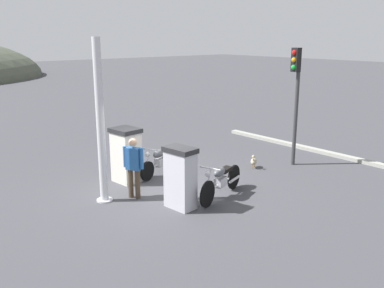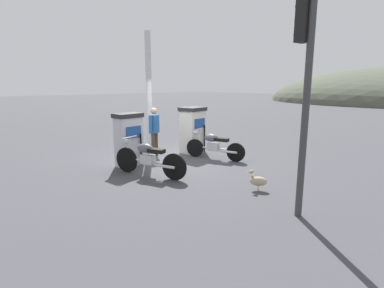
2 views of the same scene
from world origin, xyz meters
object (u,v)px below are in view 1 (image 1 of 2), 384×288
Objects in this scene: wandering_duck at (254,161)px; fuel_pump_near at (180,177)px; motorcycle_near_pump at (221,180)px; attendant_person at (133,164)px; motorcycle_far_pump at (160,160)px; fuel_pump_far at (126,155)px; canopy_support_pole at (101,126)px; roadside_traffic_light at (296,86)px.

fuel_pump_near is at bearing -164.92° from wandering_duck.
wandering_duck is at bearing 24.71° from motorcycle_near_pump.
fuel_pump_near is 0.96× the size of attendant_person.
fuel_pump_near is at bearing 172.13° from motorcycle_near_pump.
motorcycle_far_pump is at bearing 65.05° from fuel_pump_near.
canopy_support_pole reaches higher than fuel_pump_far.
fuel_pump_far reaches higher than fuel_pump_near.
fuel_pump_near is 3.27× the size of wandering_duck.
fuel_pump_far is at bearing 114.23° from motorcycle_near_pump.
fuel_pump_far is at bearing 158.46° from wandering_duck.
wandering_duck is at bearing 155.05° from roadside_traffic_light.
roadside_traffic_light is (3.72, 0.61, 2.04)m from motorcycle_near_pump.
canopy_support_pole reaches higher than attendant_person.
motorcycle_far_pump is 2.86m from canopy_support_pole.
roadside_traffic_light is (3.81, -1.91, 2.09)m from motorcycle_far_pump.
attendant_person is at bearing -113.18° from fuel_pump_far.
fuel_pump_far is at bearing 90.00° from fuel_pump_near.
wandering_duck is at bearing -21.54° from fuel_pump_far.
motorcycle_far_pump is at bearing 152.66° from wandering_duck.
motorcycle_near_pump is 1.30× the size of attendant_person.
fuel_pump_far is 4.04m from wandering_duck.
fuel_pump_far is 1.90m from canopy_support_pole.
roadside_traffic_light is (4.91, 0.45, 1.76)m from fuel_pump_near.
attendant_person reaches higher than motorcycle_far_pump.
motorcycle_far_pump is (1.10, -0.11, -0.35)m from fuel_pump_far.
fuel_pump_far is 1.32m from attendant_person.
motorcycle_near_pump is at bearing -155.29° from wandering_duck.
fuel_pump_near is 2.47m from fuel_pump_far.
motorcycle_near_pump is 0.55× the size of roadside_traffic_light.
motorcycle_near_pump is 2.80m from wandering_duck.
canopy_support_pole is at bearing 155.97° from attendant_person.
attendant_person is 0.43× the size of roadside_traffic_light.
fuel_pump_near is at bearing -67.52° from attendant_person.
canopy_support_pole is (-4.93, 0.56, 1.72)m from wandering_duck.
attendant_person is (-0.52, -1.21, 0.10)m from fuel_pump_far.
roadside_traffic_light is (1.19, -0.55, 2.31)m from wandering_duck.
roadside_traffic_light reaches higher than attendant_person.
canopy_support_pole reaches higher than motorcycle_near_pump.
canopy_support_pole is (-1.21, -0.90, 1.15)m from fuel_pump_far.
motorcycle_near_pump is (1.19, -0.16, -0.28)m from fuel_pump_near.
fuel_pump_near reaches higher than motorcycle_near_pump.
attendant_person is at bearing 176.57° from wandering_duck.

